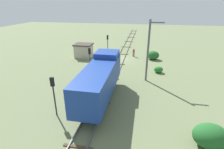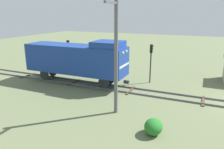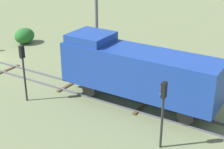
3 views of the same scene
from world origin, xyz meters
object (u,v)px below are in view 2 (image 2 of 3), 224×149
at_px(locomotive, 77,58).
at_px(catenary_mast, 116,55).
at_px(traffic_signal_far, 68,50).
at_px(traffic_signal_mid, 151,56).

height_order(locomotive, catenary_mast, catenary_mast).
xyz_separation_m(locomotive, traffic_signal_far, (3.60, 3.56, 0.08)).
xyz_separation_m(locomotive, traffic_signal_mid, (3.40, -7.13, 0.15)).
bearing_deg(traffic_signal_far, locomotive, -135.35).
relative_size(traffic_signal_mid, catenary_mast, 0.50).
distance_m(locomotive, catenary_mast, 8.48).
distance_m(traffic_signal_far, catenary_mast, 13.44).
height_order(traffic_signal_far, catenary_mast, catenary_mast).
xyz_separation_m(traffic_signal_mid, traffic_signal_far, (0.20, 10.68, -0.07)).
height_order(locomotive, traffic_signal_mid, locomotive).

